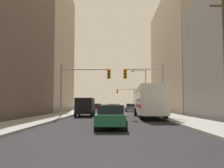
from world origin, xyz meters
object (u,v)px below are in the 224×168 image
sedan_silver (113,109)px  sedan_red (98,107)px  traffic_signal_near_right (146,81)px  sedan_maroon (111,113)px  sedan_grey (130,108)px  cargo_van_black (85,106)px  sedan_green (111,117)px  traffic_signal_far_right (126,94)px  traffic_signal_near_left (83,81)px  city_bus (149,101)px

sedan_silver → sedan_red: size_ratio=1.00×
sedan_red → traffic_signal_near_right: bearing=-75.2°
sedan_maroon → traffic_signal_near_right: size_ratio=0.71×
sedan_grey → sedan_red: (-6.78, 5.90, 0.00)m
cargo_van_black → traffic_signal_near_right: size_ratio=0.87×
sedan_green → traffic_signal_near_right: 12.44m
sedan_grey → traffic_signal_far_right: size_ratio=0.71×
sedan_silver → traffic_signal_near_left: size_ratio=0.70×
sedan_red → traffic_signal_near_left: bearing=-89.6°
cargo_van_black → traffic_signal_far_right: (6.90, 36.28, 2.81)m
sedan_grey → sedan_maroon: bearing=-97.2°
city_bus → sedan_silver: 8.25m
city_bus → traffic_signal_near_right: (-0.39, -0.26, 2.14)m
traffic_signal_near_right → sedan_grey: bearing=90.9°
sedan_maroon → sedan_grey: bearing=82.8°
sedan_maroon → sedan_red: same height
sedan_silver → sedan_grey: bearing=76.5°
sedan_maroon → city_bus: bearing=54.8°
sedan_red → traffic_signal_near_right: 28.11m
city_bus → traffic_signal_far_right: bearing=90.9°
sedan_green → sedan_grey: size_ratio=0.99×
sedan_maroon → sedan_red: size_ratio=1.00×
sedan_grey → sedan_red: size_ratio=1.01×
traffic_signal_near_left → sedan_grey: bearing=72.7°
sedan_maroon → sedan_red: bearing=96.0°
sedan_maroon → sedan_silver: same height
sedan_green → sedan_silver: bearing=90.0°
sedan_silver → traffic_signal_far_right: 33.06m
city_bus → traffic_signal_near_right: traffic_signal_near_right is taller
sedan_green → sedan_maroon: size_ratio=0.99×
city_bus → traffic_signal_near_left: 7.64m
sedan_green → sedan_silver: same height
sedan_grey → traffic_signal_near_right: size_ratio=0.71×
sedan_green → sedan_maroon: 5.88m
sedan_grey → traffic_signal_far_right: bearing=89.6°
traffic_signal_near_right → cargo_van_black: bearing=152.0°
cargo_van_black → traffic_signal_far_right: 37.04m
cargo_van_black → traffic_signal_far_right: traffic_signal_far_right is taller
traffic_signal_near_right → traffic_signal_far_right: bearing=90.3°
sedan_green → sedan_silver: (0.01, 18.78, 0.00)m
sedan_green → sedan_red: same height
sedan_red → sedan_silver: bearing=-80.0°
city_bus → sedan_grey: 20.88m
sedan_maroon → sedan_grey: same height
sedan_silver → traffic_signal_far_right: bearing=84.0°
traffic_signal_near_left → traffic_signal_far_right: same height
sedan_grey → traffic_signal_far_right: (0.12, 18.98, 3.32)m
traffic_signal_near_right → city_bus: bearing=33.3°
city_bus → traffic_signal_near_right: bearing=-146.7°
traffic_signal_near_left → traffic_signal_near_right: 6.92m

